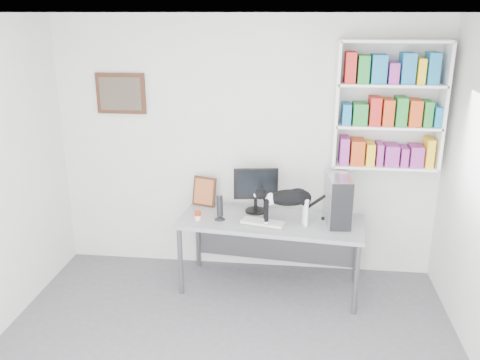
# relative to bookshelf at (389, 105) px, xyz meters

# --- Properties ---
(room) EXTENTS (4.01, 4.01, 2.70)m
(room) POSITION_rel_bookshelf_xyz_m (-1.40, -1.85, -0.50)
(room) COLOR #5D5D63
(room) RESTS_ON ground
(bookshelf) EXTENTS (1.03, 0.28, 1.24)m
(bookshelf) POSITION_rel_bookshelf_xyz_m (0.00, 0.00, 0.00)
(bookshelf) COLOR white
(bookshelf) RESTS_ON room
(wall_art) EXTENTS (0.52, 0.04, 0.42)m
(wall_art) POSITION_rel_bookshelf_xyz_m (-2.70, 0.12, 0.05)
(wall_art) COLOR #4B2518
(wall_art) RESTS_ON room
(desk) EXTENTS (1.87, 0.89, 0.75)m
(desk) POSITION_rel_bookshelf_xyz_m (-1.09, -0.35, -1.47)
(desk) COLOR gray
(desk) RESTS_ON room
(monitor) EXTENTS (0.47, 0.28, 0.48)m
(monitor) POSITION_rel_bookshelf_xyz_m (-1.26, -0.15, -0.86)
(monitor) COLOR black
(monitor) RESTS_ON desk
(keyboard) EXTENTS (0.45, 0.26, 0.03)m
(keyboard) POSITION_rel_bookshelf_xyz_m (-1.16, -0.45, -1.08)
(keyboard) COLOR beige
(keyboard) RESTS_ON desk
(pc_tower) EXTENTS (0.25, 0.49, 0.48)m
(pc_tower) POSITION_rel_bookshelf_xyz_m (-0.45, -0.32, -0.86)
(pc_tower) COLOR #B0B0B5
(pc_tower) RESTS_ON desk
(speaker) EXTENTS (0.14, 0.14, 0.26)m
(speaker) POSITION_rel_bookshelf_xyz_m (-1.60, -0.39, -0.97)
(speaker) COLOR black
(speaker) RESTS_ON desk
(leaning_print) EXTENTS (0.28, 0.18, 0.32)m
(leaning_print) POSITION_rel_bookshelf_xyz_m (-1.82, -0.02, -0.94)
(leaning_print) COLOR #4B2518
(leaning_print) RESTS_ON desk
(soup_can) EXTENTS (0.07, 0.07, 0.09)m
(soup_can) POSITION_rel_bookshelf_xyz_m (-1.81, -0.43, -1.05)
(soup_can) COLOR #A72C0E
(soup_can) RESTS_ON desk
(cat) EXTENTS (0.63, 0.27, 0.38)m
(cat) POSITION_rel_bookshelf_xyz_m (-0.93, -0.46, -0.91)
(cat) COLOR black
(cat) RESTS_ON desk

